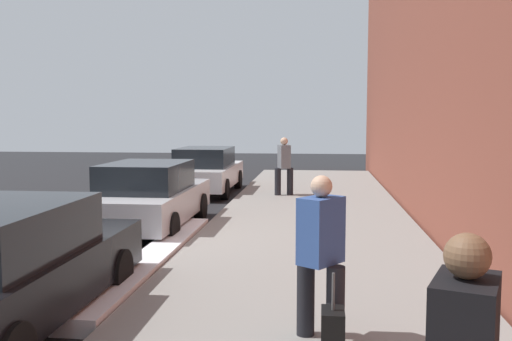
% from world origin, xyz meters
% --- Properties ---
extents(ground_plane, '(56.00, 56.00, 0.00)m').
position_xyz_m(ground_plane, '(0.00, 0.00, 0.00)').
color(ground_plane, black).
extents(sidewalk, '(28.00, 4.60, 0.15)m').
position_xyz_m(sidewalk, '(0.00, -3.30, 0.07)').
color(sidewalk, gray).
rests_on(sidewalk, ground).
extents(lane_stripe_centre, '(28.00, 0.14, 0.01)m').
position_xyz_m(lane_stripe_centre, '(0.00, 3.20, 0.00)').
color(lane_stripe_centre, gold).
rests_on(lane_stripe_centre, ground).
extents(snow_bank_curb, '(6.46, 0.56, 0.22)m').
position_xyz_m(snow_bank_curb, '(-2.07, -0.70, 0.11)').
color(snow_bank_curb, white).
rests_on(snow_bank_curb, ground).
extents(parked_car_black, '(4.63, 1.92, 1.51)m').
position_xyz_m(parked_car_black, '(-5.18, 0.17, 0.76)').
color(parked_car_black, black).
rests_on(parked_car_black, ground).
extents(parked_car_silver, '(4.41, 1.92, 1.51)m').
position_xyz_m(parked_car_silver, '(0.81, 0.27, 0.76)').
color(parked_car_silver, black).
rests_on(parked_car_silver, ground).
extents(parked_car_white, '(4.54, 1.91, 1.51)m').
position_xyz_m(parked_car_white, '(6.97, 0.23, 0.76)').
color(parked_car_white, black).
rests_on(parked_car_white, ground).
extents(pedestrian_blue_coat, '(0.55, 0.51, 1.74)m').
position_xyz_m(pedestrian_blue_coat, '(-5.38, -3.47, 1.08)').
color(pedestrian_blue_coat, black).
rests_on(pedestrian_blue_coat, sidewalk).
extents(pedestrian_grey_coat, '(0.54, 0.55, 1.74)m').
position_xyz_m(pedestrian_grey_coat, '(5.79, -2.40, 1.08)').
color(pedestrian_grey_coat, black).
rests_on(pedestrian_grey_coat, sidewalk).
extents(rolling_suitcase, '(0.34, 0.22, 0.87)m').
position_xyz_m(rolling_suitcase, '(-5.93, -3.59, 0.41)').
color(rolling_suitcase, black).
rests_on(rolling_suitcase, sidewalk).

